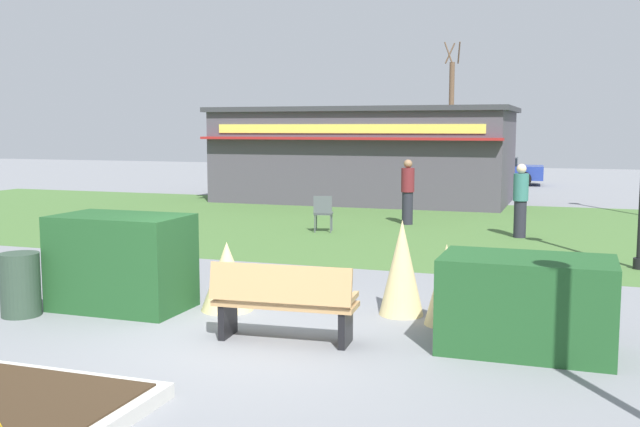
% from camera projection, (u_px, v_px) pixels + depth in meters
% --- Properties ---
extents(ground_plane, '(80.00, 80.00, 0.00)m').
position_uv_depth(ground_plane, '(242.00, 339.00, 8.81)').
color(ground_plane, slate).
extents(lawn_patch, '(36.00, 12.00, 0.01)m').
position_uv_depth(lawn_patch, '(421.00, 226.00, 18.82)').
color(lawn_patch, '#446B33').
rests_on(lawn_patch, ground_plane).
extents(park_bench, '(1.73, 0.65, 0.95)m').
position_uv_depth(park_bench, '(284.00, 302.00, 8.62)').
color(park_bench, tan).
rests_on(park_bench, ground_plane).
extents(hedge_left, '(1.82, 1.10, 1.31)m').
position_uv_depth(hedge_left, '(122.00, 262.00, 10.22)').
color(hedge_left, '#1E4C23').
rests_on(hedge_left, ground_plane).
extents(hedge_right, '(1.90, 1.10, 1.07)m').
position_uv_depth(hedge_right, '(526.00, 304.00, 8.29)').
color(hedge_right, '#1E4C23').
rests_on(hedge_right, ground_plane).
extents(ornamental_grass_behind_left, '(0.73, 0.73, 0.95)m').
position_uv_depth(ornamental_grass_behind_left, '(227.00, 276.00, 10.16)').
color(ornamental_grass_behind_left, '#D1BC7F').
rests_on(ornamental_grass_behind_left, ground_plane).
extents(ornamental_grass_behind_right, '(0.60, 0.60, 1.29)m').
position_uv_depth(ornamental_grass_behind_right, '(402.00, 267.00, 9.88)').
color(ornamental_grass_behind_right, '#D1BC7F').
rests_on(ornamental_grass_behind_right, ground_plane).
extents(ornamental_grass_behind_center, '(0.54, 0.54, 1.05)m').
position_uv_depth(ornamental_grass_behind_center, '(446.00, 284.00, 9.39)').
color(ornamental_grass_behind_center, '#D1BC7F').
rests_on(ornamental_grass_behind_center, ground_plane).
extents(trash_bin, '(0.52, 0.52, 0.85)m').
position_uv_depth(trash_bin, '(20.00, 285.00, 9.85)').
color(trash_bin, '#2D4233').
rests_on(trash_bin, ground_plane).
extents(food_kiosk, '(9.93, 5.38, 3.17)m').
position_uv_depth(food_kiosk, '(365.00, 154.00, 25.33)').
color(food_kiosk, '#47424C').
rests_on(food_kiosk, ground_plane).
extents(cafe_chair_west, '(0.53, 0.53, 0.89)m').
position_uv_depth(cafe_chair_west, '(323.00, 211.00, 17.67)').
color(cafe_chair_west, '#4C5156').
rests_on(cafe_chair_west, ground_plane).
extents(person_strolling, '(0.34, 0.34, 1.69)m').
position_uv_depth(person_strolling, '(408.00, 192.00, 19.08)').
color(person_strolling, '#23232D').
rests_on(person_strolling, ground_plane).
extents(person_standing, '(0.34, 0.34, 1.69)m').
position_uv_depth(person_standing, '(521.00, 200.00, 16.79)').
color(person_standing, '#23232D').
rests_on(person_standing, ground_plane).
extents(parked_car_west_slot, '(4.33, 2.32, 1.20)m').
position_uv_depth(parked_car_west_slot, '(373.00, 168.00, 34.35)').
color(parked_car_west_slot, '#B7BABF').
rests_on(parked_car_west_slot, ground_plane).
extents(parked_car_center_slot, '(4.29, 2.22, 1.20)m').
position_uv_depth(parked_car_center_slot, '(493.00, 170.00, 32.56)').
color(parked_car_center_slot, navy).
rests_on(parked_car_center_slot, ground_plane).
extents(tree_left_bg, '(0.91, 0.96, 7.05)m').
position_uv_depth(tree_left_bg, '(451.00, 115.00, 39.91)').
color(tree_left_bg, brown).
rests_on(tree_left_bg, ground_plane).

